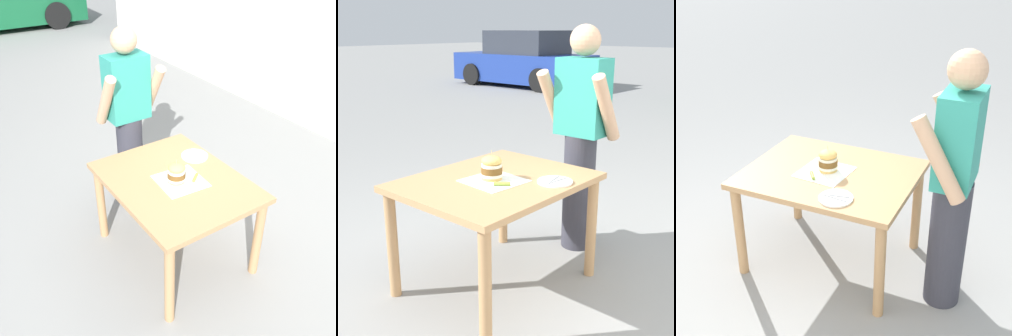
{
  "view_description": "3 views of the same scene",
  "coord_description": "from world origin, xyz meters",
  "views": [
    {
      "loc": [
        -1.39,
        -2.0,
        2.41
      ],
      "look_at": [
        0.0,
        0.1,
        0.8
      ],
      "focal_mm": 42.0,
      "sensor_mm": 36.0,
      "label": 1
    },
    {
      "loc": [
        1.9,
        -2.07,
        1.66
      ],
      "look_at": [
        0.0,
        0.1,
        0.8
      ],
      "focal_mm": 50.0,
      "sensor_mm": 36.0,
      "label": 2
    },
    {
      "loc": [
        2.59,
        1.27,
        2.23
      ],
      "look_at": [
        0.0,
        0.1,
        0.8
      ],
      "focal_mm": 50.0,
      "sensor_mm": 36.0,
      "label": 3
    }
  ],
  "objects": [
    {
      "name": "serving_paper",
      "position": [
        0.02,
        -0.04,
        0.75
      ],
      "size": [
        0.36,
        0.36,
        0.0
      ],
      "primitive_type": "cube",
      "rotation": [
        0.0,
        0.0,
        -0.08
      ],
      "color": "white",
      "rests_on": "patio_table"
    },
    {
      "name": "sandwich",
      "position": [
        -0.01,
        -0.03,
        0.83
      ],
      "size": [
        0.14,
        0.14,
        0.19
      ],
      "color": "#E5B25B",
      "rests_on": "serving_paper"
    },
    {
      "name": "ground_plane",
      "position": [
        0.0,
        0.0,
        0.0
      ],
      "size": [
        80.0,
        80.0,
        0.0
      ],
      "primitive_type": "plane",
      "color": "gray"
    },
    {
      "name": "parked_car_near_curb",
      "position": [
        -7.01,
        8.92,
        0.72
      ],
      "size": [
        4.23,
        1.89,
        1.6
      ],
      "color": "navy",
      "rests_on": "ground"
    },
    {
      "name": "diner_across_table",
      "position": [
        0.08,
        0.86,
        0.88
      ],
      "size": [
        0.55,
        0.35,
        1.69
      ],
      "color": "#33333D",
      "rests_on": "ground"
    },
    {
      "name": "patio_table",
      "position": [
        0.0,
        0.0,
        0.64
      ],
      "size": [
        0.92,
        1.17,
        0.75
      ],
      "color": "tan",
      "rests_on": "ground"
    },
    {
      "name": "pickle_spear",
      "position": [
        0.13,
        -0.08,
        0.76
      ],
      "size": [
        0.09,
        0.08,
        0.02
      ],
      "primitive_type": "cylinder",
      "rotation": [
        0.0,
        1.57,
        0.67
      ],
      "color": "#8EA83D",
      "rests_on": "serving_paper"
    },
    {
      "name": "side_plate_with_forks",
      "position": [
        0.32,
        0.19,
        0.75
      ],
      "size": [
        0.22,
        0.22,
        0.02
      ],
      "color": "white",
      "rests_on": "patio_table"
    }
  ]
}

